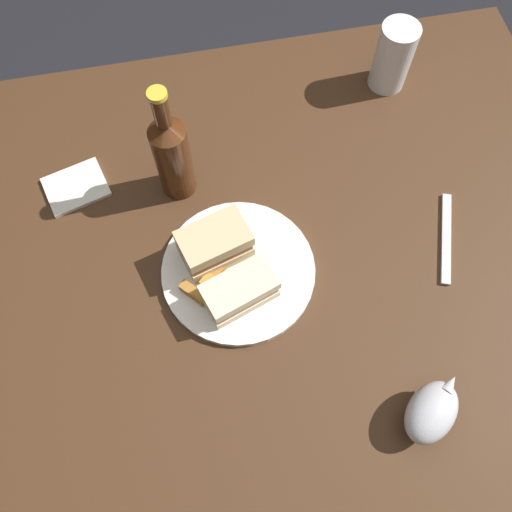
% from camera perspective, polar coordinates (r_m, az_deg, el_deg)
% --- Properties ---
extents(ground_plane, '(6.00, 6.00, 0.00)m').
position_cam_1_polar(ground_plane, '(1.68, 1.06, -10.51)').
color(ground_plane, black).
extents(dining_table, '(1.23, 0.99, 0.77)m').
position_cam_1_polar(dining_table, '(1.30, 1.35, -6.63)').
color(dining_table, '#422816').
rests_on(dining_table, ground).
extents(plate, '(0.27, 0.27, 0.01)m').
position_cam_1_polar(plate, '(0.92, -1.90, -1.61)').
color(plate, silver).
rests_on(plate, dining_table).
extents(sandwich_half_left, '(0.13, 0.10, 0.07)m').
position_cam_1_polar(sandwich_half_left, '(0.90, -4.46, 1.29)').
color(sandwich_half_left, '#CCB284').
rests_on(sandwich_half_left, plate).
extents(sandwich_half_right, '(0.13, 0.10, 0.06)m').
position_cam_1_polar(sandwich_half_right, '(0.87, -1.77, -3.79)').
color(sandwich_half_right, beige).
rests_on(sandwich_half_right, plate).
extents(potato_wedge_front, '(0.05, 0.05, 0.02)m').
position_cam_1_polar(potato_wedge_front, '(0.90, -4.63, -3.14)').
color(potato_wedge_front, gold).
rests_on(potato_wedge_front, plate).
extents(potato_wedge_middle, '(0.04, 0.02, 0.02)m').
position_cam_1_polar(potato_wedge_middle, '(0.91, -5.53, -1.14)').
color(potato_wedge_middle, '#AD702D').
rests_on(potato_wedge_middle, plate).
extents(potato_wedge_back, '(0.05, 0.05, 0.01)m').
position_cam_1_polar(potato_wedge_back, '(0.91, -4.29, -1.45)').
color(potato_wedge_back, '#AD702D').
rests_on(potato_wedge_back, plate).
extents(potato_wedge_left_edge, '(0.04, 0.04, 0.02)m').
position_cam_1_polar(potato_wedge_left_edge, '(0.89, -5.27, -4.07)').
color(potato_wedge_left_edge, '#B77F33').
rests_on(potato_wedge_left_edge, plate).
extents(potato_wedge_right_edge, '(0.03, 0.04, 0.02)m').
position_cam_1_polar(potato_wedge_right_edge, '(0.91, -5.14, -0.66)').
color(potato_wedge_right_edge, '#B77F33').
rests_on(potato_wedge_right_edge, plate).
extents(potato_wedge_stray, '(0.04, 0.04, 0.02)m').
position_cam_1_polar(potato_wedge_stray, '(0.90, -6.91, -3.79)').
color(potato_wedge_stray, '#AD702D').
rests_on(potato_wedge_stray, plate).
extents(pint_glass, '(0.07, 0.07, 0.14)m').
position_cam_1_polar(pint_glass, '(1.14, 14.43, 19.77)').
color(pint_glass, white).
rests_on(pint_glass, dining_table).
extents(gravy_boat, '(0.12, 0.12, 0.07)m').
position_cam_1_polar(gravy_boat, '(0.87, 18.35, -15.56)').
color(gravy_boat, '#B7B7BC').
rests_on(gravy_boat, dining_table).
extents(cider_bottle, '(0.06, 0.06, 0.26)m').
position_cam_1_polar(cider_bottle, '(0.93, -9.01, 10.74)').
color(cider_bottle, '#47230F').
rests_on(cider_bottle, dining_table).
extents(napkin, '(0.13, 0.12, 0.01)m').
position_cam_1_polar(napkin, '(1.06, -18.76, 7.03)').
color(napkin, silver).
rests_on(napkin, dining_table).
extents(fork, '(0.08, 0.17, 0.01)m').
position_cam_1_polar(fork, '(1.01, 19.74, 1.83)').
color(fork, silver).
rests_on(fork, dining_table).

